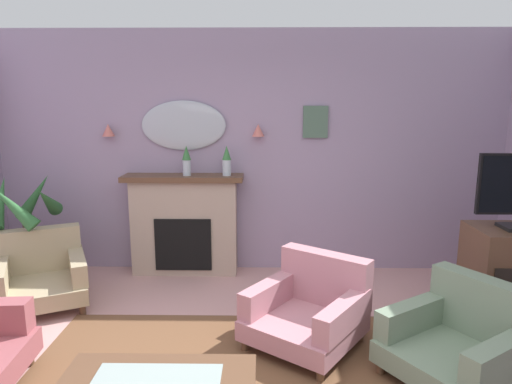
{
  "coord_description": "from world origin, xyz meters",
  "views": [
    {
      "loc": [
        0.14,
        -2.5,
        1.95
      ],
      "look_at": [
        0.08,
        1.5,
        1.17
      ],
      "focal_mm": 31.63,
      "sensor_mm": 36.0,
      "label": 1
    }
  ],
  "objects_px": {
    "potted_plant_tall_palm": "(28,240)",
    "fireplace": "(185,225)",
    "armchair_in_corner": "(461,340)",
    "mantel_vase_left": "(227,160)",
    "wall_mirror": "(184,125)",
    "wall_sconce_left": "(108,130)",
    "framed_picture": "(315,122)",
    "armchair_beside_couch": "(310,307)",
    "mantel_vase_centre": "(187,160)",
    "wall_sconce_right": "(258,130)",
    "armchair_near_fireplace": "(40,274)"
  },
  "relations": [
    {
      "from": "fireplace",
      "to": "wall_mirror",
      "type": "bearing_deg",
      "value": 90.0
    },
    {
      "from": "wall_sconce_left",
      "to": "armchair_in_corner",
      "type": "distance_m",
      "value": 4.06
    },
    {
      "from": "wall_mirror",
      "to": "wall_sconce_left",
      "type": "bearing_deg",
      "value": -176.63
    },
    {
      "from": "mantel_vase_centre",
      "to": "mantel_vase_left",
      "type": "xyz_separation_m",
      "value": [
        0.45,
        0.0,
        -0.01
      ]
    },
    {
      "from": "mantel_vase_centre",
      "to": "armchair_in_corner",
      "type": "bearing_deg",
      "value": -41.88
    },
    {
      "from": "wall_mirror",
      "to": "armchair_in_corner",
      "type": "distance_m",
      "value": 3.49
    },
    {
      "from": "mantel_vase_centre",
      "to": "potted_plant_tall_palm",
      "type": "relative_size",
      "value": 0.27
    },
    {
      "from": "fireplace",
      "to": "wall_mirror",
      "type": "relative_size",
      "value": 1.42
    },
    {
      "from": "armchair_in_corner",
      "to": "mantel_vase_left",
      "type": "bearing_deg",
      "value": 131.8
    },
    {
      "from": "mantel_vase_centre",
      "to": "armchair_beside_couch",
      "type": "relative_size",
      "value": 0.3
    },
    {
      "from": "wall_sconce_right",
      "to": "armchair_beside_couch",
      "type": "xyz_separation_m",
      "value": [
        0.45,
        -1.65,
        -1.35
      ]
    },
    {
      "from": "fireplace",
      "to": "wall_sconce_left",
      "type": "xyz_separation_m",
      "value": [
        -0.85,
        0.09,
        1.09
      ]
    },
    {
      "from": "wall_mirror",
      "to": "wall_sconce_left",
      "type": "xyz_separation_m",
      "value": [
        -0.85,
        -0.05,
        -0.05
      ]
    },
    {
      "from": "mantel_vase_centre",
      "to": "wall_sconce_right",
      "type": "distance_m",
      "value": 0.87
    },
    {
      "from": "wall_sconce_left",
      "to": "armchair_in_corner",
      "type": "relative_size",
      "value": 0.12
    },
    {
      "from": "wall_sconce_right",
      "to": "armchair_in_corner",
      "type": "height_order",
      "value": "wall_sconce_right"
    },
    {
      "from": "armchair_near_fireplace",
      "to": "armchair_in_corner",
      "type": "relative_size",
      "value": 0.97
    },
    {
      "from": "mantel_vase_left",
      "to": "wall_mirror",
      "type": "xyz_separation_m",
      "value": [
        -0.5,
        0.17,
        0.38
      ]
    },
    {
      "from": "fireplace",
      "to": "mantel_vase_centre",
      "type": "height_order",
      "value": "mantel_vase_centre"
    },
    {
      "from": "fireplace",
      "to": "potted_plant_tall_palm",
      "type": "height_order",
      "value": "potted_plant_tall_palm"
    },
    {
      "from": "mantel_vase_left",
      "to": "armchair_in_corner",
      "type": "bearing_deg",
      "value": -48.2
    },
    {
      "from": "mantel_vase_centre",
      "to": "wall_mirror",
      "type": "bearing_deg",
      "value": 106.39
    },
    {
      "from": "wall_mirror",
      "to": "mantel_vase_left",
      "type": "bearing_deg",
      "value": -18.78
    },
    {
      "from": "mantel_vase_centre",
      "to": "armchair_near_fireplace",
      "type": "xyz_separation_m",
      "value": [
        -1.34,
        -0.83,
        -1.03
      ]
    },
    {
      "from": "mantel_vase_left",
      "to": "framed_picture",
      "type": "relative_size",
      "value": 0.94
    },
    {
      "from": "fireplace",
      "to": "wall_sconce_left",
      "type": "relative_size",
      "value": 9.71
    },
    {
      "from": "armchair_beside_couch",
      "to": "wall_sconce_left",
      "type": "bearing_deg",
      "value": 142.37
    },
    {
      "from": "mantel_vase_centre",
      "to": "armchair_in_corner",
      "type": "distance_m",
      "value": 3.22
    },
    {
      "from": "fireplace",
      "to": "wall_mirror",
      "type": "height_order",
      "value": "wall_mirror"
    },
    {
      "from": "wall_mirror",
      "to": "armchair_near_fireplace",
      "type": "bearing_deg",
      "value": -142.14
    },
    {
      "from": "wall_mirror",
      "to": "wall_sconce_right",
      "type": "xyz_separation_m",
      "value": [
        0.85,
        -0.05,
        -0.05
      ]
    },
    {
      "from": "wall_sconce_right",
      "to": "framed_picture",
      "type": "xyz_separation_m",
      "value": [
        0.65,
        0.06,
        0.09
      ]
    },
    {
      "from": "framed_picture",
      "to": "armchair_near_fireplace",
      "type": "distance_m",
      "value": 3.3
    },
    {
      "from": "potted_plant_tall_palm",
      "to": "fireplace",
      "type": "bearing_deg",
      "value": 18.76
    },
    {
      "from": "armchair_beside_couch",
      "to": "mantel_vase_left",
      "type": "bearing_deg",
      "value": 117.43
    },
    {
      "from": "wall_mirror",
      "to": "wall_sconce_right",
      "type": "height_order",
      "value": "wall_mirror"
    },
    {
      "from": "armchair_near_fireplace",
      "to": "fireplace",
      "type": "bearing_deg",
      "value": 33.71
    },
    {
      "from": "armchair_near_fireplace",
      "to": "armchair_beside_couch",
      "type": "relative_size",
      "value": 0.96
    },
    {
      "from": "fireplace",
      "to": "armchair_near_fireplace",
      "type": "height_order",
      "value": "fireplace"
    },
    {
      "from": "wall_sconce_left",
      "to": "armchair_in_corner",
      "type": "height_order",
      "value": "wall_sconce_left"
    },
    {
      "from": "armchair_in_corner",
      "to": "potted_plant_tall_palm",
      "type": "height_order",
      "value": "potted_plant_tall_palm"
    },
    {
      "from": "wall_mirror",
      "to": "wall_sconce_right",
      "type": "bearing_deg",
      "value": -3.37
    },
    {
      "from": "fireplace",
      "to": "armchair_beside_couch",
      "type": "height_order",
      "value": "fireplace"
    },
    {
      "from": "armchair_in_corner",
      "to": "armchair_near_fireplace",
      "type": "bearing_deg",
      "value": 161.53
    },
    {
      "from": "mantel_vase_centre",
      "to": "wall_sconce_right",
      "type": "height_order",
      "value": "wall_sconce_right"
    },
    {
      "from": "fireplace",
      "to": "wall_mirror",
      "type": "distance_m",
      "value": 1.15
    },
    {
      "from": "armchair_beside_couch",
      "to": "potted_plant_tall_palm",
      "type": "xyz_separation_m",
      "value": [
        -2.85,
        1.03,
        0.25
      ]
    },
    {
      "from": "mantel_vase_centre",
      "to": "wall_sconce_left",
      "type": "relative_size",
      "value": 2.4
    },
    {
      "from": "fireplace",
      "to": "mantel_vase_left",
      "type": "height_order",
      "value": "mantel_vase_left"
    },
    {
      "from": "mantel_vase_left",
      "to": "armchair_near_fireplace",
      "type": "bearing_deg",
      "value": -155.08
    }
  ]
}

